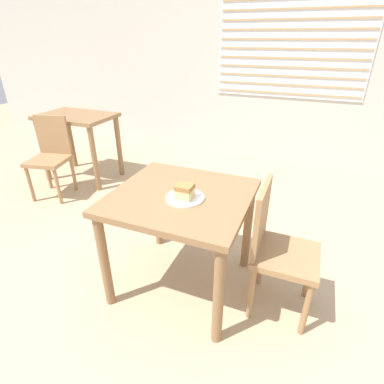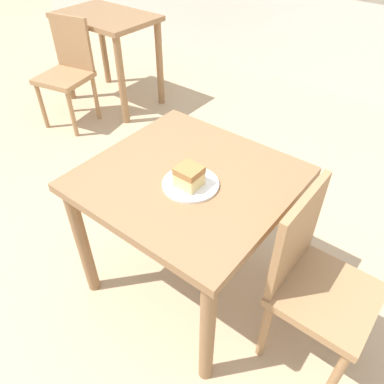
{
  "view_description": "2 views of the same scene",
  "coord_description": "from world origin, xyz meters",
  "px_view_note": "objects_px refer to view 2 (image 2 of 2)",
  "views": [
    {
      "loc": [
        0.56,
        -1.16,
        1.57
      ],
      "look_at": [
        -0.03,
        0.29,
        0.75
      ],
      "focal_mm": 28.0,
      "sensor_mm": 36.0,
      "label": 1
    },
    {
      "loc": [
        0.66,
        -0.64,
        1.68
      ],
      "look_at": [
        -0.02,
        0.22,
        0.74
      ],
      "focal_mm": 35.0,
      "sensor_mm": 36.0,
      "label": 2
    }
  ],
  "objects_px": {
    "dining_table_far": "(108,34)",
    "plate": "(191,184)",
    "cake_slice": "(189,176)",
    "chair_far_corner": "(68,69)",
    "chair_near_window": "(314,280)",
    "dining_table_near": "(188,196)"
  },
  "relations": [
    {
      "from": "chair_far_corner",
      "to": "cake_slice",
      "type": "relative_size",
      "value": 8.82
    },
    {
      "from": "dining_table_far",
      "to": "plate",
      "type": "xyz_separation_m",
      "value": [
        1.9,
        -1.25,
        0.1
      ]
    },
    {
      "from": "dining_table_near",
      "to": "chair_near_window",
      "type": "distance_m",
      "value": 0.62
    },
    {
      "from": "dining_table_near",
      "to": "cake_slice",
      "type": "bearing_deg",
      "value": -48.59
    },
    {
      "from": "plate",
      "to": "cake_slice",
      "type": "height_order",
      "value": "cake_slice"
    },
    {
      "from": "dining_table_far",
      "to": "chair_far_corner",
      "type": "relative_size",
      "value": 1.0
    },
    {
      "from": "chair_far_corner",
      "to": "dining_table_near",
      "type": "bearing_deg",
      "value": -34.47
    },
    {
      "from": "plate",
      "to": "cake_slice",
      "type": "distance_m",
      "value": 0.05
    },
    {
      "from": "dining_table_far",
      "to": "cake_slice",
      "type": "xyz_separation_m",
      "value": [
        1.9,
        -1.26,
        0.15
      ]
    },
    {
      "from": "plate",
      "to": "chair_far_corner",
      "type": "bearing_deg",
      "value": 157.59
    },
    {
      "from": "cake_slice",
      "to": "plate",
      "type": "bearing_deg",
      "value": 104.35
    },
    {
      "from": "dining_table_far",
      "to": "chair_near_window",
      "type": "bearing_deg",
      "value": -25.43
    },
    {
      "from": "dining_table_near",
      "to": "chair_far_corner",
      "type": "bearing_deg",
      "value": 158.23
    },
    {
      "from": "dining_table_near",
      "to": "chair_near_window",
      "type": "bearing_deg",
      "value": 3.59
    },
    {
      "from": "dining_table_far",
      "to": "plate",
      "type": "relative_size",
      "value": 3.66
    },
    {
      "from": "cake_slice",
      "to": "chair_near_window",
      "type": "bearing_deg",
      "value": 9.8
    },
    {
      "from": "plate",
      "to": "cake_slice",
      "type": "xyz_separation_m",
      "value": [
        0.0,
        -0.01,
        0.05
      ]
    },
    {
      "from": "chair_far_corner",
      "to": "cake_slice",
      "type": "bearing_deg",
      "value": -35.44
    },
    {
      "from": "cake_slice",
      "to": "chair_far_corner",
      "type": "bearing_deg",
      "value": 157.27
    },
    {
      "from": "dining_table_near",
      "to": "plate",
      "type": "xyz_separation_m",
      "value": [
        0.05,
        -0.04,
        0.12
      ]
    },
    {
      "from": "chair_far_corner",
      "to": "plate",
      "type": "distance_m",
      "value": 2.06
    },
    {
      "from": "chair_near_window",
      "to": "plate",
      "type": "xyz_separation_m",
      "value": [
        -0.55,
        -0.08,
        0.26
      ]
    }
  ]
}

